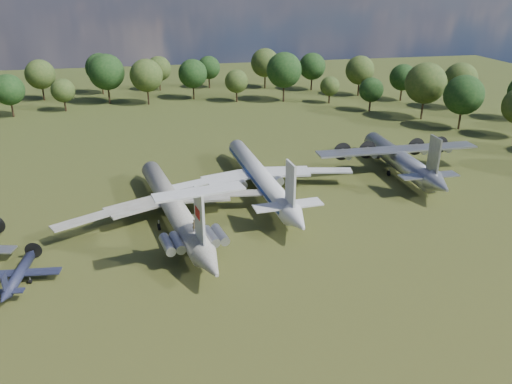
{
  "coord_description": "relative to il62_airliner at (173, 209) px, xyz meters",
  "views": [
    {
      "loc": [
        -4.17,
        -68.73,
        33.65
      ],
      "look_at": [
        9.69,
        -3.25,
        5.0
      ],
      "focal_mm": 35.0,
      "sensor_mm": 36.0,
      "label": 1
    }
  ],
  "objects": [
    {
      "name": "tu104_jet",
      "position": [
        15.16,
        8.88,
        0.04
      ],
      "size": [
        36.3,
        46.6,
        4.44
      ],
      "primitive_type": null,
      "rotation": [
        0.0,
        0.0,
        0.07
      ],
      "color": "silver",
      "rests_on": "ground"
    },
    {
      "name": "an12_transport",
      "position": [
        42.37,
        11.98,
        0.09
      ],
      "size": [
        31.15,
        34.75,
        4.54
      ],
      "primitive_type": null,
      "rotation": [
        0.0,
        0.0,
        -0.01
      ],
      "color": "#9FA1A7",
      "rests_on": "ground"
    },
    {
      "name": "person_on_il62",
      "position": [
        2.19,
        -11.99,
        3.01
      ],
      "size": [
        0.72,
        0.62,
        1.66
      ],
      "primitive_type": "imported",
      "rotation": [
        0.0,
        0.0,
        3.59
      ],
      "color": "olive",
      "rests_on": "il62_airliner"
    },
    {
      "name": "small_prop_west",
      "position": [
        -18.95,
        -12.64,
        -1.24
      ],
      "size": [
        10.6,
        13.64,
        1.87
      ],
      "primitive_type": null,
      "rotation": [
        0.0,
        0.0,
        -0.1
      ],
      "color": "#161B31",
      "rests_on": "ground"
    },
    {
      "name": "il62_airliner",
      "position": [
        0.0,
        0.0,
        0.0
      ],
      "size": [
        41.53,
        49.77,
        4.35
      ],
      "primitive_type": null,
      "rotation": [
        0.0,
        0.0,
        0.18
      ],
      "color": "silver",
      "rests_on": "ground"
    },
    {
      "name": "ground",
      "position": [
        2.38,
        0.46,
        -2.18
      ],
      "size": [
        300.0,
        300.0,
        0.0
      ],
      "primitive_type": "plane",
      "color": "#213F15",
      "rests_on": "ground"
    }
  ]
}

